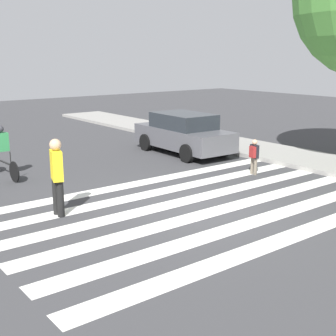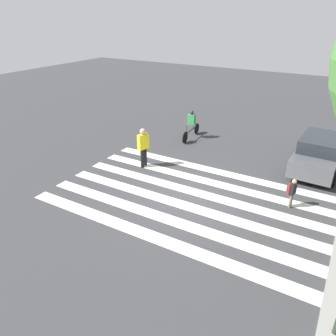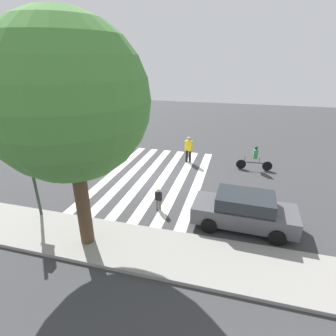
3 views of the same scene
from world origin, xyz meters
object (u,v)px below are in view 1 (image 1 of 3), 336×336
object	(u,v)px
cyclist_mid_street	(2,149)
car_parked_far_curb	(183,133)
pedestrian_child_with_backpack	(254,154)
pedestrian_adult_yellow_jacket	(57,173)

from	to	relation	value
cyclist_mid_street	car_parked_far_curb	world-z (taller)	cyclist_mid_street
pedestrian_child_with_backpack	cyclist_mid_street	size ratio (longest dim) A/B	0.49
pedestrian_adult_yellow_jacket	pedestrian_child_with_backpack	bearing A→B (deg)	-74.48
pedestrian_adult_yellow_jacket	cyclist_mid_street	size ratio (longest dim) A/B	0.81
cyclist_mid_street	car_parked_far_curb	xyz separation A→B (m)	(0.66, 6.53, -0.09)
pedestrian_child_with_backpack	cyclist_mid_street	distance (m)	7.62
pedestrian_adult_yellow_jacket	cyclist_mid_street	world-z (taller)	pedestrian_adult_yellow_jacket
pedestrian_child_with_backpack	cyclist_mid_street	world-z (taller)	cyclist_mid_street
pedestrian_adult_yellow_jacket	pedestrian_child_with_backpack	xyz separation A→B (m)	(0.18, 6.38, -0.37)
car_parked_far_curb	pedestrian_adult_yellow_jacket	bearing A→B (deg)	-59.53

